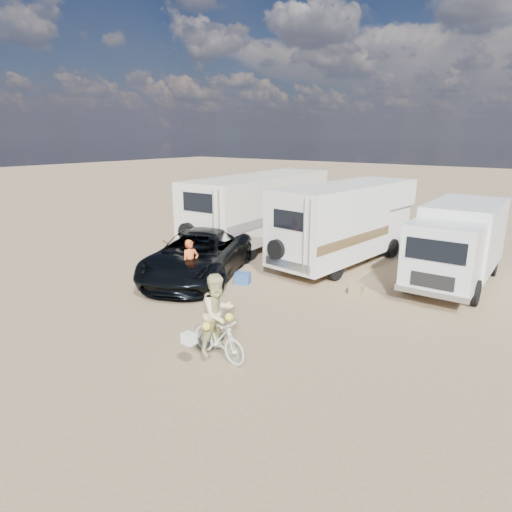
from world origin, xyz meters
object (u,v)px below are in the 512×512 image
Objects in this scene: dark_suv at (198,255)px; cooler at (243,278)px; rider_woman at (218,321)px; box_truck at (457,245)px; rv_main at (345,224)px; crate at (356,289)px; rv_left at (260,210)px; bike_woman at (218,338)px; bike_man at (191,277)px; rider_man at (191,269)px.

cooler is (1.77, 0.37, -0.64)m from dark_suv.
box_truck is at bearing -12.47° from rider_woman.
rv_main reaches higher than crate.
rv_left reaches higher than bike_woman.
rider_woman is at bearing -110.19° from bike_man.
cooler is at bearing -11.53° from rider_man.
dark_suv is 3.29× the size of bike_man.
rv_main is at bearing 31.36° from dark_suv.
bike_man is at bearing -79.14° from dark_suv.
rv_main is 6.78m from bike_man.
rider_woman is 3.69× the size of cooler.
bike_man is at bearing -105.75° from rv_main.
crate is (5.37, 1.84, -0.68)m from dark_suv.
rv_left is 21.60× the size of crate.
bike_woman is 0.91× the size of rider_woman.
rider_man is at bearing 58.60° from rider_woman.
box_truck is 7.48m from cooler.
rv_left is at bearing 78.49° from dark_suv.
bike_man is 4.47× the size of crate.
bike_man is 1.08× the size of bike_woman.
rider_woman is at bearing 0.00° from bike_woman.
rider_woman is (3.77, -2.87, 0.46)m from bike_man.
rv_main is at bearing 13.95° from bike_woman.
dark_suv is (-7.63, -4.86, -0.54)m from box_truck.
rv_left reaches higher than cooler.
rv_left is at bearing 151.42° from crate.
dark_suv is 14.73× the size of crate.
box_truck is (8.88, -0.58, -0.24)m from rv_left.
bike_woman reaches higher than cooler.
bike_man reaches higher than cooler.
bike_man is 0.98× the size of rider_woman.
rider_man reaches higher than cooler.
rider_man is (0.00, 0.00, 0.30)m from bike_man.
rv_main is 6.04m from dark_suv.
rider_woman is at bearing -77.35° from cooler.
dark_suv is at bearing -161.13° from crate.
box_truck is 14.70× the size of crate.
rv_left is 11.30m from bike_woman.
rider_man is 4.74m from rider_woman.
bike_woman is 4.75m from rider_man.
bike_woman is 6.01m from crate.
rv_main is 9.23m from bike_woman.
crate is at bearing -38.43° from rider_man.
crate is (-2.26, -3.03, -1.22)m from box_truck.
rv_left is at bearing 179.92° from rv_main.
rv_main is 9.19m from rider_woman.
crate is (2.01, -3.12, -1.43)m from rv_main.
dark_suv is at bearing -149.22° from box_truck.
dark_suv is 1.58m from bike_man.
rider_man is at bearing -139.52° from box_truck.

